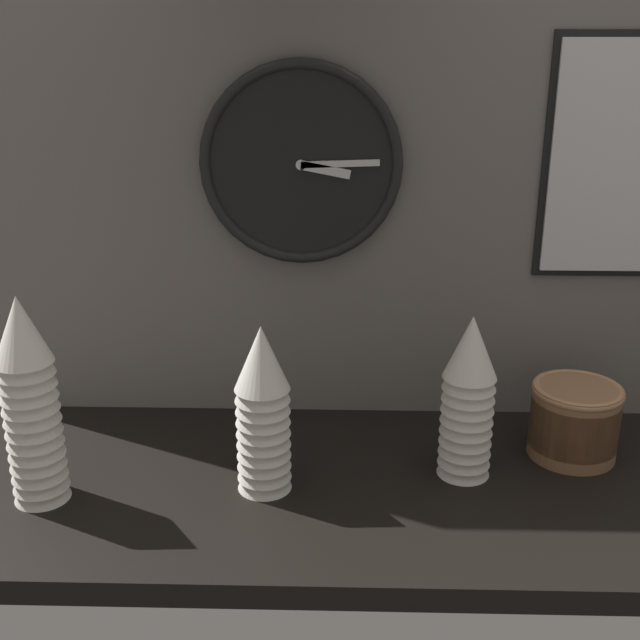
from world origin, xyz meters
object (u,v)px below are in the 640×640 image
Objects in this scene: cup_stack_center_left at (263,410)px; wall_clock at (301,164)px; bowl_stack_right at (574,419)px; cup_stack_far_left at (30,401)px; cup_stack_center_right at (468,397)px.

cup_stack_center_left is 0.79× the size of wall_clock.
cup_stack_center_left is at bearing -167.12° from bowl_stack_right.
cup_stack_far_left is at bearing -169.64° from bowl_stack_right.
cup_stack_far_left reaches higher than cup_stack_center_left.
cup_stack_far_left is at bearing -172.23° from cup_stack_center_right.
cup_stack_center_left is at bearing 6.51° from cup_stack_far_left.
bowl_stack_right is 0.44× the size of wall_clock.
wall_clock is (0.40, 0.31, 0.31)m from cup_stack_far_left.
cup_stack_far_left is 0.36m from cup_stack_center_left.
cup_stack_far_left is at bearing -142.70° from wall_clock.
cup_stack_center_right is 1.82× the size of bowl_stack_right.
bowl_stack_right is 0.65m from wall_clock.
bowl_stack_right is (0.89, 0.16, -0.10)m from cup_stack_far_left.
bowl_stack_right is at bearing 10.36° from cup_stack_far_left.
wall_clock reaches higher than bowl_stack_right.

